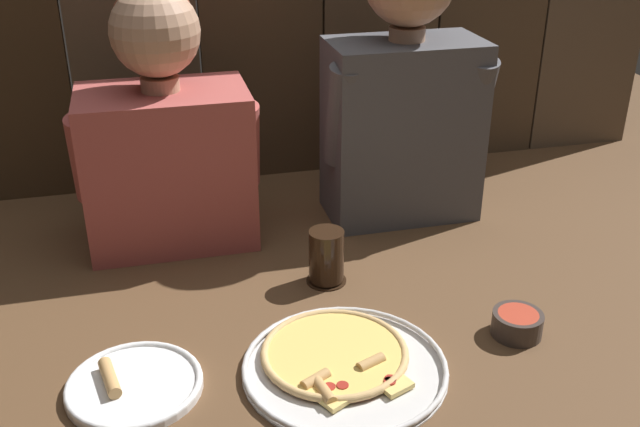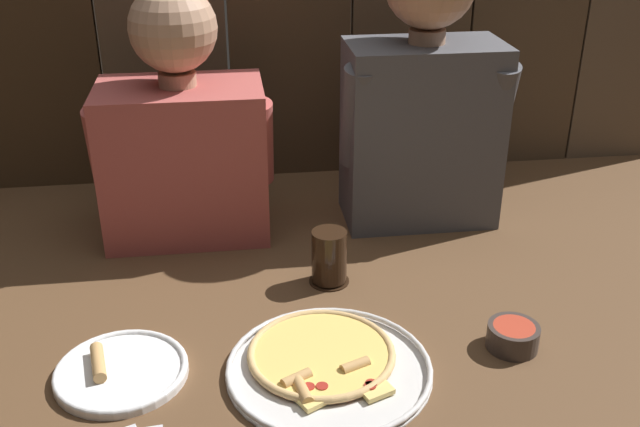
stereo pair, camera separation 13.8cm
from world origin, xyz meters
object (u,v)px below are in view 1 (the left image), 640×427
at_px(dipping_bowl, 517,323).
at_px(diner_left, 165,131).
at_px(pizza_tray, 341,362).
at_px(drinking_glass, 326,257).
at_px(dinner_plate, 134,385).
at_px(diner_right, 404,84).

distance_m(dipping_bowl, diner_left, 0.82).
xyz_separation_m(pizza_tray, drinking_glass, (0.05, 0.28, 0.05)).
xyz_separation_m(dinner_plate, drinking_glass, (0.39, 0.25, 0.05)).
relative_size(drinking_glass, diner_right, 0.18).
relative_size(diner_left, diner_right, 0.86).
bearing_deg(pizza_tray, dipping_bowl, 2.32).
bearing_deg(diner_left, diner_right, 0.02).
relative_size(dinner_plate, drinking_glass, 1.95).
bearing_deg(dinner_plate, diner_right, 39.24).
xyz_separation_m(drinking_glass, dipping_bowl, (0.29, -0.26, -0.03)).
height_order(drinking_glass, diner_left, diner_left).
distance_m(drinking_glass, diner_left, 0.44).
bearing_deg(dipping_bowl, diner_left, 137.18).
bearing_deg(dipping_bowl, dinner_plate, 179.06).
relative_size(drinking_glass, dipping_bowl, 1.25).
distance_m(pizza_tray, diner_left, 0.65).
xyz_separation_m(drinking_glass, diner_right, (0.25, 0.27, 0.26)).
bearing_deg(dipping_bowl, diner_right, 94.11).
relative_size(dipping_bowl, diner_right, 0.14).
relative_size(dinner_plate, dipping_bowl, 2.43).
distance_m(pizza_tray, dipping_bowl, 0.34).
height_order(dinner_plate, dipping_bowl, dipping_bowl).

